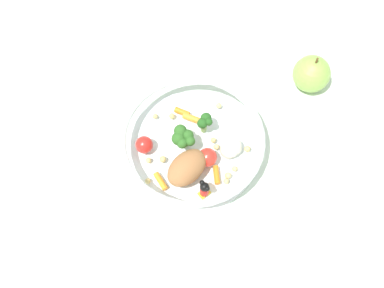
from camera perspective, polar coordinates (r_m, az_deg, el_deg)
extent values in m
plane|color=silver|center=(0.81, 0.03, -0.67)|extent=(2.40, 2.40, 0.00)
cylinder|color=white|center=(0.80, 0.00, -0.70)|extent=(0.23, 0.23, 0.01)
torus|color=white|center=(0.77, 0.00, 0.58)|extent=(0.24, 0.24, 0.01)
ellipsoid|color=#9E663D|center=(0.76, -0.63, -2.91)|extent=(0.08, 0.07, 0.05)
cylinder|color=#7FAD5B|center=(0.79, -1.07, 0.14)|extent=(0.02, 0.02, 0.02)
sphere|color=#2D6023|center=(0.78, -0.72, 1.32)|extent=(0.02, 0.02, 0.02)
sphere|color=#2D6023|center=(0.77, -1.39, 1.64)|extent=(0.02, 0.02, 0.02)
sphere|color=#2D6023|center=(0.77, -1.53, 1.08)|extent=(0.02, 0.02, 0.02)
sphere|color=#2D6023|center=(0.77, -1.66, 0.66)|extent=(0.02, 0.02, 0.02)
sphere|color=#2D6023|center=(0.77, -1.21, 0.13)|extent=(0.02, 0.02, 0.02)
sphere|color=#2D6023|center=(0.77, -0.40, 0.46)|extent=(0.02, 0.02, 0.02)
sphere|color=#2D6023|center=(0.77, -0.57, 1.01)|extent=(0.02, 0.02, 0.02)
cylinder|color=#8EB766|center=(0.81, 1.53, 2.03)|extent=(0.01, 0.01, 0.02)
sphere|color=#23561E|center=(0.79, 1.75, 3.15)|extent=(0.02, 0.02, 0.02)
sphere|color=#23561E|center=(0.79, 1.21, 2.98)|extent=(0.02, 0.02, 0.02)
sphere|color=#23561E|center=(0.79, 1.18, 2.57)|extent=(0.02, 0.02, 0.02)
sphere|color=#23561E|center=(0.79, 1.57, 2.42)|extent=(0.01, 0.01, 0.01)
sphere|color=#23561E|center=(0.78, 2.05, 2.69)|extent=(0.01, 0.01, 0.01)
sphere|color=silver|center=(0.79, 4.94, -0.21)|extent=(0.03, 0.03, 0.03)
sphere|color=silver|center=(0.79, 4.24, 0.22)|extent=(0.02, 0.02, 0.02)
sphere|color=silver|center=(0.79, 4.47, -0.73)|extent=(0.03, 0.03, 0.03)
sphere|color=silver|center=(0.79, 4.79, -0.81)|extent=(0.02, 0.02, 0.02)
sphere|color=silver|center=(0.79, 5.29, -0.54)|extent=(0.02, 0.02, 0.02)
cube|color=yellow|center=(0.77, 1.49, -5.98)|extent=(0.02, 0.02, 0.00)
cylinder|color=red|center=(0.76, 1.51, -5.68)|extent=(0.02, 0.02, 0.02)
sphere|color=black|center=(0.74, 1.54, -5.24)|extent=(0.02, 0.02, 0.02)
sphere|color=black|center=(0.74, 1.23, -4.72)|extent=(0.01, 0.01, 0.01)
sphere|color=black|center=(0.74, 1.87, -5.46)|extent=(0.01, 0.01, 0.01)
cylinder|color=orange|center=(0.82, -0.08, 3.17)|extent=(0.02, 0.03, 0.01)
cylinder|color=orange|center=(0.78, 3.00, -3.78)|extent=(0.03, 0.03, 0.01)
cylinder|color=orange|center=(0.83, -1.22, 3.91)|extent=(0.01, 0.03, 0.01)
cylinder|color=orange|center=(0.77, -3.83, -4.53)|extent=(0.02, 0.03, 0.01)
sphere|color=red|center=(0.79, -5.84, -0.10)|extent=(0.03, 0.03, 0.03)
sphere|color=red|center=(0.78, 1.89, -1.63)|extent=(0.03, 0.03, 0.03)
sphere|color=tan|center=(0.80, 2.62, 0.47)|extent=(0.01, 0.01, 0.01)
sphere|color=tan|center=(0.79, -5.31, -1.99)|extent=(0.01, 0.01, 0.01)
sphere|color=tan|center=(0.80, 6.75, -0.59)|extent=(0.01, 0.01, 0.01)
sphere|color=#D1B775|center=(0.77, 4.18, -4.55)|extent=(0.01, 0.01, 0.01)
sphere|color=#D1B775|center=(0.78, 4.39, -3.84)|extent=(0.01, 0.01, 0.01)
sphere|color=tan|center=(0.79, -3.57, -1.87)|extent=(0.01, 0.01, 0.01)
sphere|color=#D1B775|center=(0.84, 3.06, 4.79)|extent=(0.01, 0.01, 0.01)
sphere|color=#D1B775|center=(0.78, 5.19, -3.05)|extent=(0.01, 0.01, 0.01)
sphere|color=tan|center=(0.78, -5.40, -4.50)|extent=(0.01, 0.01, 0.01)
sphere|color=#D1B775|center=(0.80, 2.99, -0.35)|extent=(0.01, 0.01, 0.01)
sphere|color=tan|center=(0.83, -2.47, 3.41)|extent=(0.01, 0.01, 0.01)
sphere|color=tan|center=(0.83, -4.50, 3.39)|extent=(0.01, 0.01, 0.01)
sphere|color=#8CB74C|center=(0.87, 14.33, 8.27)|extent=(0.07, 0.07, 0.07)
cylinder|color=brown|center=(0.84, 14.94, 9.78)|extent=(0.00, 0.00, 0.01)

